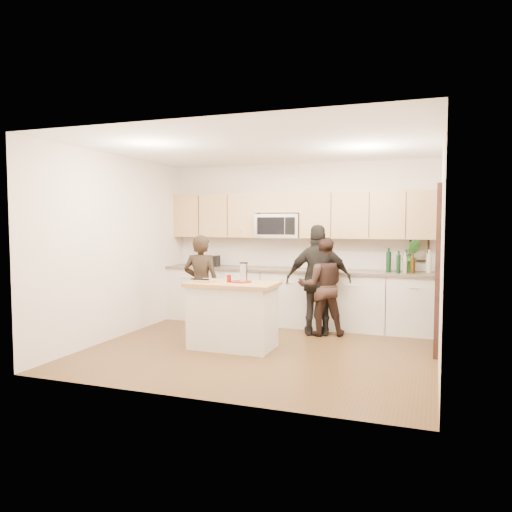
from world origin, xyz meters
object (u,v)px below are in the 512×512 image
(island, at_px, (233,315))
(woman_right, at_px, (319,280))
(woman_left, at_px, (201,285))
(toaster, at_px, (210,261))
(woman_center, at_px, (322,286))

(island, distance_m, woman_right, 1.53)
(woman_left, xyz_separation_m, woman_right, (1.71, 0.54, 0.08))
(island, bearing_deg, toaster, 123.64)
(woman_center, relative_size, woman_right, 0.89)
(toaster, distance_m, woman_left, 1.19)
(woman_center, distance_m, woman_right, 0.11)
(toaster, bearing_deg, island, -56.42)
(woman_center, xyz_separation_m, woman_right, (-0.04, -0.02, 0.10))
(island, relative_size, woman_right, 0.72)
(island, distance_m, woman_left, 1.04)
(island, xyz_separation_m, woman_center, (0.97, 1.18, 0.29))
(woman_left, distance_m, woman_center, 1.83)
(toaster, distance_m, woman_center, 2.20)
(toaster, distance_m, woman_right, 2.15)
(toaster, xyz_separation_m, woman_right, (2.07, -0.56, -0.19))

